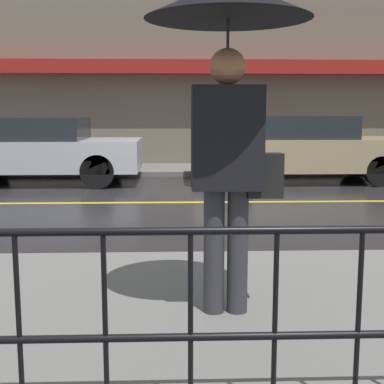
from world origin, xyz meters
name	(u,v)px	position (x,y,z in m)	size (l,w,h in m)	color
ground_plane	(166,203)	(0.00, 0.00, 0.00)	(80.00, 80.00, 0.00)	#262628
sidewalk_near	(157,318)	(0.00, -5.10, 0.05)	(28.00, 3.17, 0.11)	slate
sidewalk_far	(168,169)	(0.00, 4.53, 0.05)	(28.00, 2.04, 0.11)	slate
lane_marking	(166,202)	(0.00, 0.00, 0.00)	(25.20, 0.12, 0.01)	gold
building_storefront	(168,46)	(0.00, 5.68, 3.16)	(28.00, 0.85, 6.38)	#706656
railing_foreground	(148,300)	(0.00, -6.43, 0.67)	(12.00, 0.04, 0.89)	black
pedestrian	(228,56)	(0.48, -5.12, 1.85)	(1.09, 1.09, 2.22)	#333338
car_silver	(39,149)	(-2.65, 2.53, 0.71)	(4.09, 1.93, 1.36)	#B2B5BA
car_tan	(299,148)	(2.78, 2.53, 0.72)	(4.58, 1.72, 1.39)	tan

